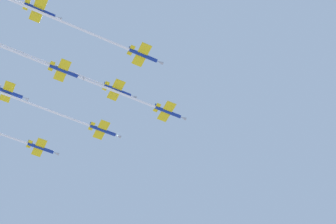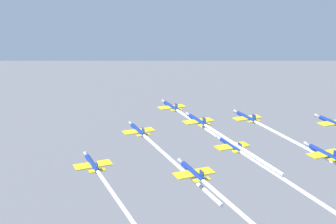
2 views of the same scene
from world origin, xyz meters
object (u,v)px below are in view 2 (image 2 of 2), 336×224
Objects in this scene: jet_starboard_inner at (275,132)px; jet_port_trail at (257,162)px; jet_starboard_outer at (115,196)px; jet_starboard_trail at (230,204)px; jet_port_outer at (217,133)px; jet_lead at (194,121)px; jet_port_inner at (157,147)px.

jet_port_trail reaches higher than jet_starboard_inner.
jet_starboard_trail is (16.67, -14.71, 1.95)m from jet_starboard_outer.
jet_port_outer is 39.35m from jet_starboard_outer.
jet_lead is 31.70m from jet_port_trail.
jet_port_trail is at bearing -134.78° from jet_starboard_inner.
jet_starboard_outer is (-33.36, -20.81, -1.50)m from jet_port_outer.
jet_port_trail is (-0.01, -18.40, -0.86)m from jet_port_outer.
jet_port_trail is at bearing -90.00° from jet_lead.
jet_starboard_inner is 16.83m from jet_port_outer.
jet_port_trail is (33.35, 2.41, 0.64)m from jet_starboard_outer.
jet_starboard_outer is at bearing -134.34° from jet_lead.
jet_lead reaches higher than jet_starboard_outer.
jet_starboard_trail is at bearing -134.23° from jet_port_trail.
jet_starboard_outer is at bearing -158.97° from jet_starboard_inner.
jet_starboard_trail reaches higher than jet_starboard_outer.
jet_lead is at bearing 45.66° from jet_starboard_outer.
jet_starboard_trail is (-0.02, -34.54, 1.62)m from jet_port_inner.
jet_port_outer reaches higher than jet_starboard_outer.
jet_port_inner is 0.88× the size of jet_starboard_outer.
jet_lead reaches higher than jet_port_inner.
jet_port_inner is 25.92m from jet_starboard_outer.
jet_starboard_trail reaches higher than jet_port_inner.
jet_port_trail is (-16.68, -16.79, 0.76)m from jet_starboard_inner.
jet_starboard_inner is at bearing -1.05° from jet_port_inner.
jet_starboard_trail is at bearing -90.00° from jet_port_inner.
jet_lead is 47.72m from jet_starboard_outer.
jet_starboard_outer is at bearing -175.84° from jet_port_trail.
jet_port_outer is 18.42m from jet_port_trail.
jet_lead is 1.11× the size of jet_port_inner.
jet_starboard_outer is 33.44m from jet_port_trail.
jet_port_trail reaches higher than jet_port_inner.
jet_port_outer is at bearing 174.53° from jet_starboard_inner.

